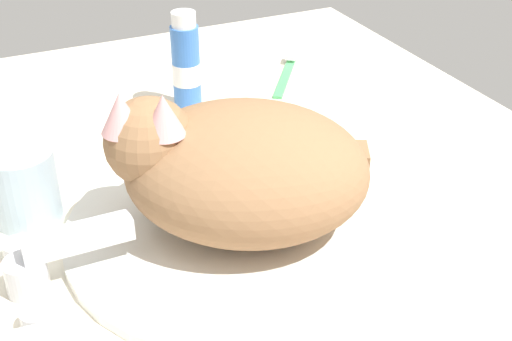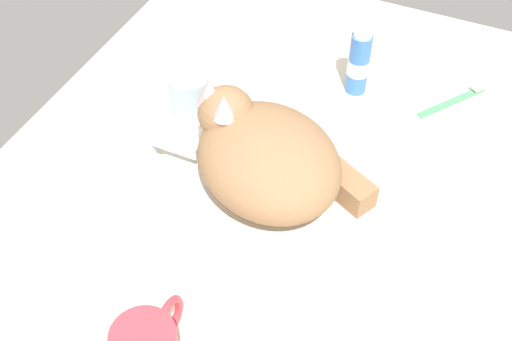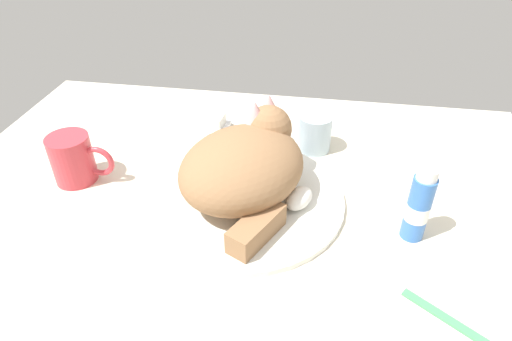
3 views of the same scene
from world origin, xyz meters
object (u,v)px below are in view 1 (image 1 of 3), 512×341
(toothpaste_bottle, at_px, (186,66))
(rinse_cup, at_px, (24,186))
(toothbrush, at_px, (286,72))
(faucet, at_px, (45,264))
(cat, at_px, (236,166))

(toothpaste_bottle, bearing_deg, rinse_cup, 125.92)
(toothpaste_bottle, bearing_deg, toothbrush, -76.06)
(toothpaste_bottle, height_order, toothbrush, toothpaste_bottle)
(faucet, distance_m, toothbrush, 0.50)
(faucet, bearing_deg, toothbrush, -51.15)
(toothbrush, bearing_deg, rinse_cup, 117.74)
(cat, relative_size, toothbrush, 2.48)
(rinse_cup, distance_m, toothbrush, 0.44)
(faucet, distance_m, toothpaste_bottle, 0.36)
(toothpaste_bottle, xyz_separation_m, toothbrush, (0.04, -0.16, -0.05))
(toothpaste_bottle, distance_m, toothbrush, 0.17)
(faucet, height_order, toothbrush, faucet)
(faucet, relative_size, toothbrush, 1.05)
(cat, relative_size, toothpaste_bottle, 2.31)
(cat, relative_size, rinse_cup, 4.00)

